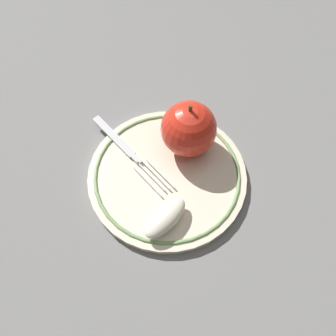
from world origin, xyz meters
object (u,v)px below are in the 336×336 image
Objects in this scene: apple_slice_front at (165,218)px; plate at (168,177)px; apple_red_whole at (189,129)px; fork at (127,150)px.

plate is at bearing 39.92° from apple_slice_front.
plate is 0.08m from apple_red_whole.
plate is 0.07m from apple_slice_front.
fork reaches higher than plate.
plate is 0.08m from fork.
fork is (0.02, -0.13, -0.01)m from apple_slice_front.
apple_slice_front is at bearing 69.50° from plate.
apple_red_whole reaches higher than plate.
apple_red_whole is 0.10m from fork.
apple_slice_front reaches higher than fork.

